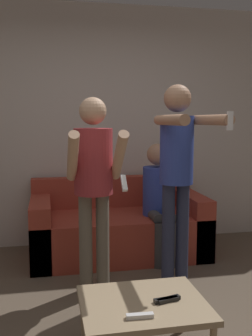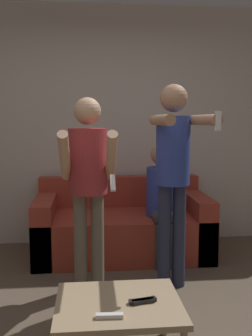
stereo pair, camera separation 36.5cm
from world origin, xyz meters
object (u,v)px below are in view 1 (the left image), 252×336
Objects in this scene: coffee_table at (143,308)px; remote_near at (140,316)px; person_standing_left at (94,174)px; person_seated at (159,196)px; remote_far at (169,299)px; person_standing_right at (178,162)px; remote_mid at (166,300)px; couch at (118,228)px.

coffee_table is 0.20m from remote_near.
person_standing_left reaches higher than person_seated.
coffee_table is 4.79× the size of remote_far.
person_standing_right reaches higher than remote_far.
person_seated is 7.74× the size of remote_mid.
person_standing_right is 1.45× the size of person_seated.
person_standing_left is at bearing 106.20° from remote_mid.
person_standing_right is 2.34× the size of coffee_table.
remote_far is (0.32, -1.03, -0.61)m from person_standing_left.
remote_near is at bearing -143.54° from remote_far.
person_standing_left is 10.47× the size of remote_far.
person_seated is at bearing -28.40° from couch.
remote_near is at bearing -84.93° from person_standing_left.
couch is 1.25m from person_standing_right.
couch is 0.58m from person_seated.
person_standing_right reaches higher than couch.
remote_far is at bearing -91.10° from couch.
couch is 1.52× the size of person_seated.
person_standing_right is 11.24× the size of remote_mid.
person_standing_right is at bearing -93.14° from person_seated.
person_standing_left reaches higher than remote_far.
couch is 11.74× the size of remote_mid.
person_standing_left is 1.24m from remote_far.
person_seated reaches higher than remote_far.
person_standing_right is at bearing 68.32° from remote_mid.
person_seated is at bearing 75.87° from remote_far.
remote_mid is at bearing -73.80° from person_standing_left.
remote_near is at bearing -117.12° from person_standing_right.
remote_mid is 0.99× the size of remote_far.
person_standing_right reaches higher than remote_near.
remote_mid is at bearing 38.16° from remote_near.
remote_near is at bearing -96.83° from couch.
person_standing_right is at bearing 62.88° from remote_near.
remote_mid is (0.13, -0.03, 0.05)m from coffee_table.
person_seated is at bearing 86.86° from person_standing_right.
person_standing_left is 1.05m from person_seated.
remote_near is at bearing -141.84° from remote_mid.
coffee_table is (-0.18, -1.88, 0.06)m from couch.
person_standing_left reaches higher than remote_near.
person_standing_right is at bearing 61.53° from coffee_table.
couch is 1.91m from remote_mid.
remote_near is 0.98× the size of remote_far.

